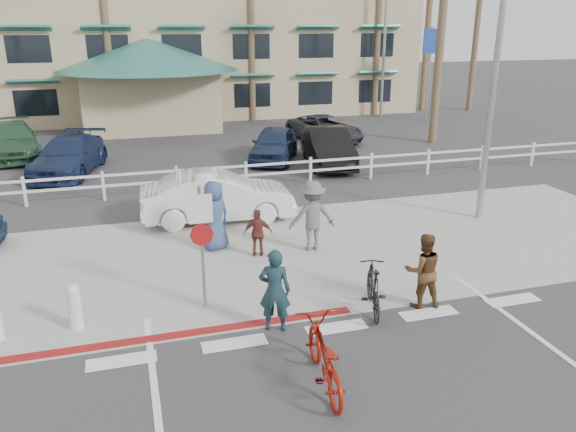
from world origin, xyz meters
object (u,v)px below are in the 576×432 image
object	(u,v)px
sign_post	(202,242)
car_white_sedan	(218,197)
bike_black	(373,288)
bike_red	(324,357)

from	to	relation	value
sign_post	car_white_sedan	world-z (taller)	sign_post
sign_post	bike_black	bearing A→B (deg)	-19.31
sign_post	bike_red	xyz separation A→B (m)	(1.45, -3.22, -0.92)
bike_black	car_white_sedan	xyz separation A→B (m)	(-2.07, 6.43, 0.23)
sign_post	car_white_sedan	distance (m)	5.46
sign_post	car_white_sedan	size ratio (longest dim) A/B	0.65
car_white_sedan	bike_red	bearing A→B (deg)	-175.25
sign_post	bike_black	world-z (taller)	sign_post
bike_red	bike_black	size ratio (longest dim) A/B	1.20
sign_post	car_white_sedan	bearing A→B (deg)	77.23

